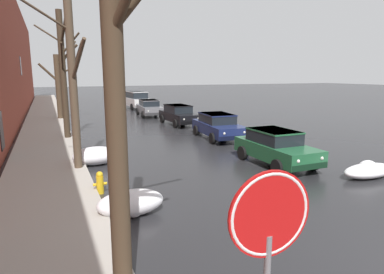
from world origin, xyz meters
TOP-DOWN VIEW (x-y plane):
  - left_sidewalk_slab at (-6.22, 18.00)m, footprint 2.88×80.00m
  - snow_bank_mid_block_left at (-4.21, 5.27)m, footprint 1.76×0.91m
  - snow_bank_near_corner_right at (4.41, 5.01)m, footprint 2.21×0.95m
  - snow_bank_along_right_kerb at (-4.40, 10.75)m, footprint 1.83×1.17m
  - snow_bank_far_right_pile at (4.58, 18.51)m, footprint 1.94×1.22m
  - bare_tree_at_the_corner at (-5.04, 2.02)m, footprint 2.26×3.13m
  - bare_tree_second_along_sidewalk at (-5.06, 10.02)m, footprint 2.28×3.18m
  - bare_tree_mid_block at (-5.05, 16.64)m, footprint 2.24×3.32m
  - bare_tree_far_down_block at (-5.00, 25.60)m, footprint 3.00×2.98m
  - sedan_green_approaching_near_lane at (2.42, 7.78)m, footprint 1.91×3.97m
  - sedan_darkblue_parked_kerbside_close at (2.91, 13.66)m, footprint 2.26×4.45m
  - sedan_black_parked_kerbside_mid at (2.80, 19.51)m, footprint 1.91×4.38m
  - sedan_grey_parked_far_down_block at (2.23, 25.11)m, footprint 2.12×4.35m
  - suv_white_queued_behind_truck at (2.78, 31.90)m, footprint 2.21×4.89m
  - fire_hydrant at (-4.67, 7.24)m, footprint 0.42×0.22m
  - stop_sign_at_corner at (-4.37, -0.75)m, footprint 0.76×0.09m

SIDE VIEW (x-z plane):
  - left_sidewalk_slab at x=-6.22m, z-range 0.00..0.15m
  - snow_bank_near_corner_right at x=4.41m, z-range -0.05..0.57m
  - snow_bank_far_right_pile at x=4.58m, z-range -0.05..0.68m
  - snow_bank_mid_block_left at x=-4.21m, z-range -0.02..0.66m
  - snow_bank_along_right_kerb at x=-4.40m, z-range -0.02..0.72m
  - fire_hydrant at x=-4.67m, z-range 0.00..0.71m
  - sedan_green_approaching_near_lane at x=2.42m, z-range 0.04..1.46m
  - sedan_grey_parked_far_down_block at x=2.23m, z-range 0.04..1.46m
  - sedan_black_parked_kerbside_mid at x=2.80m, z-range 0.04..1.46m
  - sedan_darkblue_parked_kerbside_close at x=2.91m, z-range 0.04..1.46m
  - suv_white_queued_behind_truck at x=2.78m, z-range 0.08..1.90m
  - stop_sign_at_corner at x=-4.37m, z-range 0.80..3.71m
  - bare_tree_far_down_block at x=-5.00m, z-range 0.03..5.97m
  - bare_tree_second_along_sidewalk at x=-5.06m, z-range 0.14..6.69m
  - bare_tree_mid_block at x=-5.05m, z-range 0.26..7.26m
  - bare_tree_at_the_corner at x=-5.04m, z-range 0.24..7.68m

